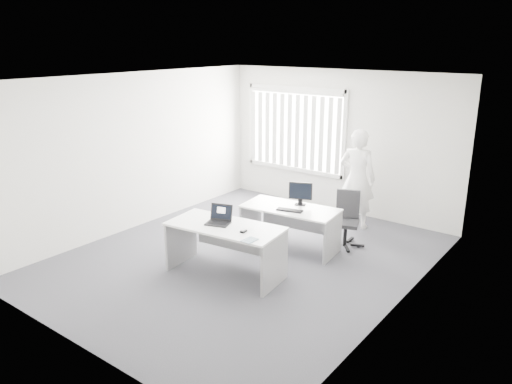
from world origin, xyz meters
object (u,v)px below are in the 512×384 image
Objects in this scene: desk_near at (225,239)px; desk_far at (290,219)px; monitor at (300,194)px; office_chair at (346,229)px; laptop at (218,216)px; person at (357,179)px.

desk_near is 1.08× the size of desk_far.
desk_far is at bearing 74.12° from desk_near.
monitor is at bearing 73.24° from desk_near.
office_chair reaches higher than desk_near.
monitor is at bearing 58.00° from laptop.
desk_far is 1.69m from person.
desk_near is at bearing -105.27° from desk_far.
laptop is (-1.02, -2.08, 0.61)m from office_chair.
monitor is at bearing 68.28° from desk_far.
desk_far is 0.98m from office_chair.
person is at bearing 69.44° from desk_far.
office_chair reaches higher than desk_far.
desk_far is 1.50m from laptop.
laptop is (-0.74, -2.99, -0.02)m from person.
monitor is (-0.63, -0.46, 0.62)m from office_chair.
person is 1.42m from monitor.
monitor reaches higher than office_chair.
person reaches higher than office_chair.
person is (-0.28, 0.91, 0.63)m from office_chair.
desk_near is 2.26m from office_chair.
desk_far is 1.75× the size of office_chair.
desk_near is 3.05m from person.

